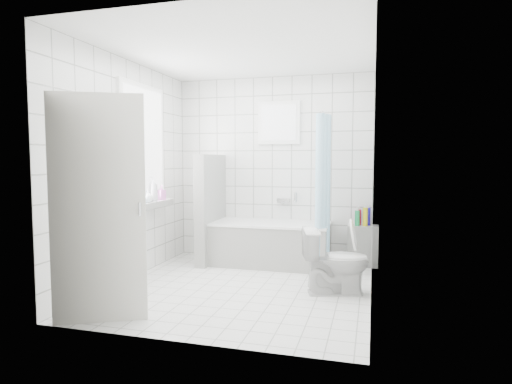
% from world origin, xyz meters
% --- Properties ---
extents(ground, '(3.00, 3.00, 0.00)m').
position_xyz_m(ground, '(0.00, 0.00, 0.00)').
color(ground, white).
rests_on(ground, ground).
extents(ceiling, '(3.00, 3.00, 0.00)m').
position_xyz_m(ceiling, '(0.00, 0.00, 2.60)').
color(ceiling, white).
rests_on(ceiling, ground).
extents(wall_back, '(2.80, 0.02, 2.60)m').
position_xyz_m(wall_back, '(0.00, 1.50, 1.30)').
color(wall_back, white).
rests_on(wall_back, ground).
extents(wall_front, '(2.80, 0.02, 2.60)m').
position_xyz_m(wall_front, '(0.00, -1.50, 1.30)').
color(wall_front, white).
rests_on(wall_front, ground).
extents(wall_left, '(0.02, 3.00, 2.60)m').
position_xyz_m(wall_left, '(-1.40, 0.00, 1.30)').
color(wall_left, white).
rests_on(wall_left, ground).
extents(wall_right, '(0.02, 3.00, 2.60)m').
position_xyz_m(wall_right, '(1.40, 0.00, 1.30)').
color(wall_right, white).
rests_on(wall_right, ground).
extents(window_left, '(0.01, 0.90, 1.40)m').
position_xyz_m(window_left, '(-1.35, 0.30, 1.60)').
color(window_left, white).
rests_on(window_left, wall_left).
extents(window_back, '(0.50, 0.01, 0.50)m').
position_xyz_m(window_back, '(0.10, 1.46, 1.95)').
color(window_back, white).
rests_on(window_back, wall_back).
extents(window_sill, '(0.18, 1.02, 0.08)m').
position_xyz_m(window_sill, '(-1.31, 0.30, 0.86)').
color(window_sill, white).
rests_on(window_sill, wall_left).
extents(door, '(0.73, 0.39, 2.00)m').
position_xyz_m(door, '(-0.89, -1.30, 1.00)').
color(door, silver).
rests_on(door, ground).
extents(bathtub, '(1.58, 0.77, 0.58)m').
position_xyz_m(bathtub, '(0.07, 1.12, 0.29)').
color(bathtub, white).
rests_on(bathtub, ground).
extents(partition_wall, '(0.15, 0.85, 1.50)m').
position_xyz_m(partition_wall, '(-0.78, 1.07, 0.75)').
color(partition_wall, white).
rests_on(partition_wall, ground).
extents(tiled_ledge, '(0.40, 0.24, 0.55)m').
position_xyz_m(tiled_ledge, '(1.28, 1.38, 0.28)').
color(tiled_ledge, white).
rests_on(tiled_ledge, ground).
extents(toilet, '(0.77, 0.56, 0.71)m').
position_xyz_m(toilet, '(1.03, 0.07, 0.35)').
color(toilet, white).
rests_on(toilet, ground).
extents(curtain_rod, '(0.02, 0.80, 0.02)m').
position_xyz_m(curtain_rod, '(0.80, 1.10, 2.00)').
color(curtain_rod, silver).
rests_on(curtain_rod, wall_back).
extents(shower_curtain, '(0.14, 0.48, 1.78)m').
position_xyz_m(shower_curtain, '(0.80, 0.97, 1.10)').
color(shower_curtain, '#4AAAD9').
rests_on(shower_curtain, curtain_rod).
extents(tub_faucet, '(0.18, 0.06, 0.06)m').
position_xyz_m(tub_faucet, '(0.17, 1.46, 0.85)').
color(tub_faucet, silver).
rests_on(tub_faucet, wall_back).
extents(sill_bottles, '(0.17, 0.79, 0.33)m').
position_xyz_m(sill_bottles, '(-1.30, 0.22, 1.04)').
color(sill_bottles, white).
rests_on(sill_bottles, window_sill).
extents(ledge_bottles, '(0.20, 0.16, 0.25)m').
position_xyz_m(ledge_bottles, '(1.28, 1.36, 0.66)').
color(ledge_bottles, '#199A4F').
rests_on(ledge_bottles, tiled_ledge).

